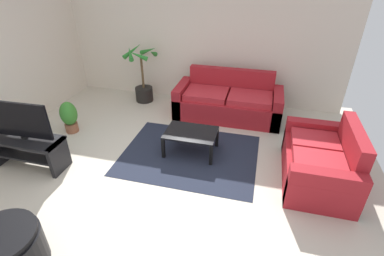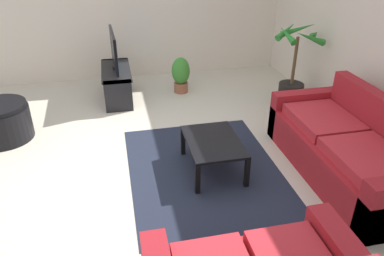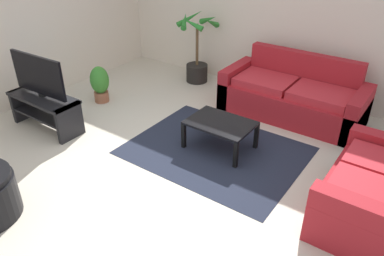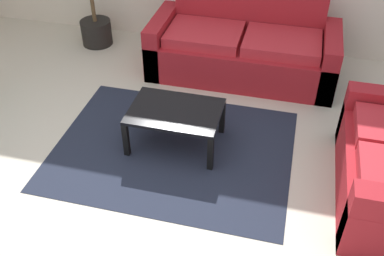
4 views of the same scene
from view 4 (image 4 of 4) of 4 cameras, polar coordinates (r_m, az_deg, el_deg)
ground_plane at (r=3.77m, az=-10.36°, el=-9.26°), size 6.60×6.60×0.00m
couch_main at (r=5.18m, az=6.57°, el=9.99°), size 2.09×0.90×0.90m
coffee_table at (r=4.04m, az=-2.17°, el=1.73°), size 0.83×0.59×0.39m
area_rug at (r=4.18m, az=-2.44°, el=-2.70°), size 2.20×1.70×0.01m
potted_palm at (r=5.87m, az=-12.59°, el=14.75°), size 0.75×0.69×1.25m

